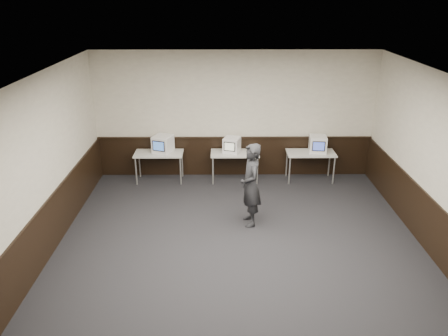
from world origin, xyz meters
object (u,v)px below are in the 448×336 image
Objects in this scene: emac_center at (232,145)px; emac_left at (163,144)px; person at (251,185)px; desk_right at (311,155)px; emac_right at (318,144)px; desk_left at (159,155)px; desk_center at (235,155)px.

emac_left is at bearing -162.12° from emac_center.
emac_left is 0.33× the size of person.
emac_left is (-3.69, 0.03, 0.29)m from desk_right.
desk_right is 0.32m from emac_right.
emac_left is (0.11, 0.03, 0.29)m from desk_left.
emac_left is 3.04m from person.
desk_center is 2.42× the size of emac_center.
emac_left reaches higher than desk_right.
emac_center reaches higher than desk_right.
desk_center is at bearing 19.01° from emac_left.
person is at bearing -126.60° from desk_right.
emac_center is at bearing 156.59° from desk_center.
emac_right is (0.16, 0.02, 0.28)m from desk_right.
desk_center is at bearing -173.48° from emac_right.
emac_left is 1.71m from emac_center.
person is at bearing -27.97° from emac_left.
emac_center is (-1.98, 0.03, 0.26)m from desk_right.
emac_right is at bearing 0.27° from desk_left.
desk_right is at bearing 19.51° from emac_left.
person reaches higher than desk_center.
emac_left reaches higher than desk_center.
desk_left is 2.09× the size of emac_left.
emac_left is 1.16× the size of emac_center.
emac_right is at bearing 131.33° from person.
desk_right is 3.70m from emac_left.
emac_right is (2.06, 0.02, 0.28)m from desk_center.
desk_right is (3.80, 0.00, 0.00)m from desk_left.
emac_right reaches higher than desk_center.
emac_center is at bearing 20.12° from emac_left.
emac_left reaches higher than desk_left.
desk_left is at bearing -144.72° from emac_left.
emac_right is (3.96, 0.02, 0.28)m from desk_left.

